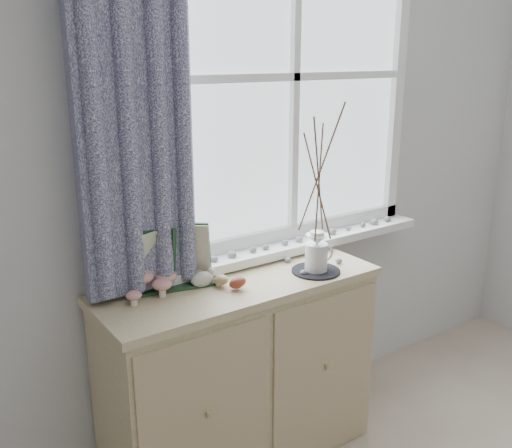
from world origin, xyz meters
The scene contains 8 objects.
sideboard centered at (-0.15, 1.75, 0.43)m, with size 1.20×0.45×0.85m.
botanical_book centered at (-0.40, 1.82, 0.99)m, with size 0.39×0.13×0.27m, color #1F4026, non-canonical shape.
toadstool_cluster centered at (-0.51, 1.84, 0.91)m, with size 0.24×0.17×0.11m.
wooden_eggs centered at (-0.24, 1.75, 0.88)m, with size 0.14×0.17×0.07m.
songbird_figurine centered at (-0.30, 1.79, 0.89)m, with size 0.13×0.06×0.07m, color silver, non-canonical shape.
crocheted_doily centered at (0.18, 1.66, 0.85)m, with size 0.21×0.21×0.01m, color black.
twig_pitcher centered at (0.18, 1.66, 1.27)m, with size 0.29×0.29×0.73m.
sideboard_pebbles centered at (0.20, 1.71, 0.86)m, with size 0.25×0.19×0.02m.
Camera 1 is at (-1.34, -0.07, 1.75)m, focal length 40.00 mm.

